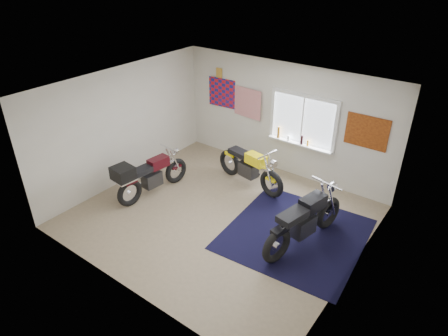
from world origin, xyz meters
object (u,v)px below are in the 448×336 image
Objects in this scene: navy_rug at (295,234)px; maroon_tourer at (147,176)px; black_chrome_bike at (304,222)px; yellow_triumph at (250,168)px.

maroon_tourer reaches higher than navy_rug.
navy_rug is 1.21× the size of black_chrome_bike.
yellow_triumph is (-1.76, 1.03, 0.44)m from navy_rug.
yellow_triumph is 2.33m from maroon_tourer.
maroon_tourer is (-3.51, -0.57, 0.02)m from black_chrome_bike.
black_chrome_bike is at bearing -34.26° from navy_rug.
navy_rug is 0.55m from black_chrome_bike.
maroon_tourer is at bearing -167.76° from navy_rug.
black_chrome_bike is (1.97, -1.17, 0.05)m from yellow_triumph.
yellow_triumph reaches higher than maroon_tourer.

